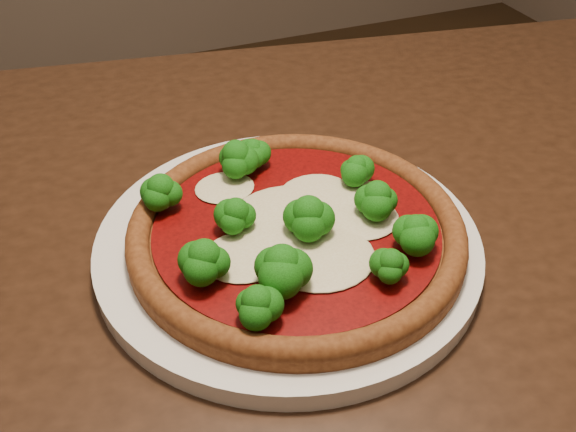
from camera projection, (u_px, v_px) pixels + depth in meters
name	position (u px, v px, depth m)	size (l,w,h in m)	color
dining_table	(311.00, 320.00, 0.65)	(1.26, 1.07, 0.75)	black
plate	(288.00, 243.00, 0.58)	(0.34, 0.34, 0.02)	silver
pizza	(294.00, 227.00, 0.56)	(0.30, 0.30, 0.06)	brown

